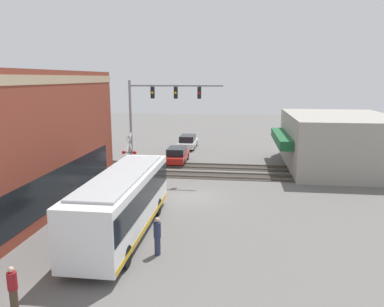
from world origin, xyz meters
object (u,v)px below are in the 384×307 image
object	(u,v)px
parked_car_red	(177,156)
parked_car_white	(188,142)
crossing_signal	(129,152)
pedestrian_by_lamp	(13,288)
city_bus	(123,201)
pedestrian_near_bus	(157,236)

from	to	relation	value
parked_car_red	parked_car_white	distance (m)	7.58
crossing_signal	pedestrian_by_lamp	world-z (taller)	crossing_signal
city_bus	pedestrian_near_bus	world-z (taller)	city_bus
crossing_signal	pedestrian_near_bus	size ratio (longest dim) A/B	2.09
parked_car_red	parked_car_white	bearing A→B (deg)	-0.00
city_bus	crossing_signal	bearing A→B (deg)	14.60
crossing_signal	parked_car_white	bearing A→B (deg)	-10.33
city_bus	pedestrian_near_bus	xyz separation A→B (m)	(-2.03, -2.25, -0.87)
parked_car_red	pedestrian_by_lamp	xyz separation A→B (m)	(-23.75, 1.87, 0.13)
crossing_signal	parked_car_red	world-z (taller)	crossing_signal
city_bus	parked_car_red	size ratio (longest dim) A/B	2.30
city_bus	crossing_signal	world-z (taller)	crossing_signal
parked_car_red	pedestrian_near_bus	bearing A→B (deg)	-173.26
parked_car_red	pedestrian_near_bus	world-z (taller)	pedestrian_near_bus
crossing_signal	parked_car_red	xyz separation A→B (m)	(6.88, -2.64, -1.60)
pedestrian_near_bus	crossing_signal	bearing A→B (deg)	21.89
crossing_signal	city_bus	bearing A→B (deg)	-165.40
parked_car_white	pedestrian_by_lamp	size ratio (longest dim) A/B	2.97
parked_car_red	pedestrian_by_lamp	world-z (taller)	pedestrian_by_lamp
city_bus	pedestrian_near_bus	bearing A→B (deg)	-132.11
pedestrian_near_bus	pedestrian_by_lamp	bearing A→B (deg)	138.86
pedestrian_near_bus	city_bus	bearing A→B (deg)	47.89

